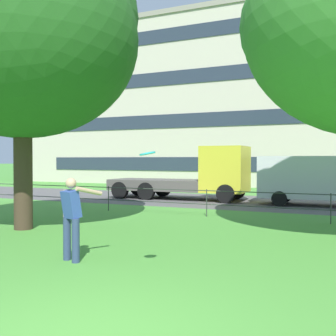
# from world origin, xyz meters

# --- Properties ---
(street_strip) EXTENTS (80.00, 7.08, 0.01)m
(street_strip) POSITION_xyz_m (0.00, 16.17, 0.00)
(street_strip) COLOR #565454
(street_strip) RESTS_ON ground
(park_fence) EXTENTS (29.68, 0.04, 1.00)m
(park_fence) POSITION_xyz_m (-0.00, 10.48, 0.67)
(park_fence) COLOR #333833
(park_fence) RESTS_ON ground
(tree_large_lawn) EXTENTS (6.92, 6.94, 8.75)m
(tree_large_lawn) POSITION_xyz_m (-6.21, 5.74, 5.78)
(tree_large_lawn) COLOR #423023
(tree_large_lawn) RESTS_ON ground
(person_thrower) EXTENTS (0.69, 0.73, 1.72)m
(person_thrower) POSITION_xyz_m (-2.44, 3.04, 0.93)
(person_thrower) COLOR navy
(person_thrower) RESTS_ON ground
(frisbee) EXTENTS (0.33, 0.33, 0.08)m
(frisbee) POSITION_xyz_m (-0.31, 2.32, 2.19)
(frisbee) COLOR #2DB2C6
(flatbed_truck_right) EXTENTS (7.36, 2.59, 2.75)m
(flatbed_truck_right) POSITION_xyz_m (-4.63, 16.24, 1.22)
(flatbed_truck_right) COLOR yellow
(flatbed_truck_right) RESTS_ON ground
(panel_van_left) EXTENTS (5.06, 2.23, 2.24)m
(panel_van_left) POSITION_xyz_m (1.23, 15.92, 1.27)
(panel_van_left) COLOR silver
(panel_van_left) RESTS_ON ground
(apartment_building_background) EXTENTS (36.95, 13.36, 14.17)m
(apartment_building_background) POSITION_xyz_m (-6.86, 33.03, 7.09)
(apartment_building_background) COLOR beige
(apartment_building_background) RESTS_ON ground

